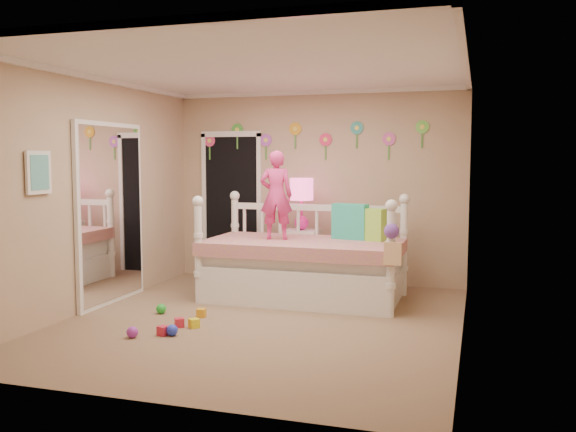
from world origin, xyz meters
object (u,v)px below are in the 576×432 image
(nightstand, at_px, (301,258))
(table_lamp, at_px, (302,196))
(child, at_px, (276,195))
(daybed, at_px, (304,246))

(nightstand, bearing_deg, table_lamp, 93.44)
(child, distance_m, nightstand, 1.15)
(table_lamp, bearing_deg, daybed, -71.93)
(child, height_order, table_lamp, child)
(child, bearing_deg, daybed, 171.46)
(daybed, distance_m, child, 0.69)
(daybed, height_order, table_lamp, table_lamp)
(child, distance_m, table_lamp, 0.76)
(daybed, bearing_deg, nightstand, 108.38)
(daybed, xyz_separation_m, table_lamp, (-0.23, 0.72, 0.56))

